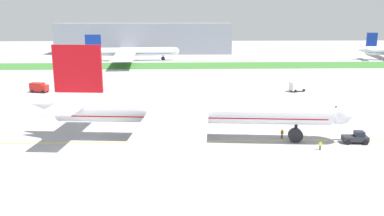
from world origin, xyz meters
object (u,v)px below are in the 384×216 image
Objects in this scene: ground_crew_marshaller_front at (186,124)px; ground_crew_wingwalker_starboard at (320,145)px; ground_crew_wingwalker_port at (282,133)px; service_truck_baggage_loader at (39,87)px; pushback_tug at (356,138)px; airliner_foreground at (187,109)px; service_truck_fuel_bowser at (94,99)px; service_truck_catering_van at (297,86)px; parked_airliner_far_left at (128,52)px.

ground_crew_wingwalker_starboard is at bearing -31.54° from ground_crew_marshaller_front.
ground_crew_wingwalker_port is 77.29m from service_truck_baggage_loader.
pushback_tug reaches higher than ground_crew_marshaller_front.
pushback_tug is at bearing -35.22° from service_truck_baggage_loader.
ground_crew_wingwalker_port is at bearing 124.52° from ground_crew_wingwalker_starboard.
service_truck_baggage_loader is at bearing 131.41° from airliner_foreground.
service_truck_fuel_bowser is 59.40m from service_truck_catering_van.
ground_crew_wingwalker_port is at bearing -36.96° from service_truck_fuel_bowser.
ground_crew_wingwalker_starboard is at bearing -155.17° from pushback_tug.
ground_crew_wingwalker_port is at bearing 165.05° from pushback_tug.
service_truck_baggage_loader is 0.07× the size of parked_airliner_far_left.
airliner_foreground reaches higher than service_truck_catering_van.
airliner_foreground is 16.90× the size of service_truck_baggage_loader.
ground_crew_marshaller_front is 0.29× the size of service_truck_baggage_loader.
ground_crew_marshaller_front is 52.33m from service_truck_catering_van.
ground_crew_marshaller_front is 129.35m from parked_airliner_far_left.
ground_crew_wingwalker_starboard is 58.86m from service_truck_fuel_bowser.
service_truck_catering_van reaches higher than ground_crew_marshaller_front.
airliner_foreground is 58.17m from service_truck_catering_van.
pushback_tug is 3.88× the size of ground_crew_wingwalker_starboard.
service_truck_fuel_bowser is (-45.39, 37.47, 0.46)m from ground_crew_wingwalker_starboard.
airliner_foreground is 64.87m from service_truck_baggage_loader.
airliner_foreground reaches higher than ground_crew_wingwalker_port.
ground_crew_marshaller_front is 26.25m from ground_crew_wingwalker_starboard.
service_truck_fuel_bowser reaches higher than ground_crew_wingwalker_port.
service_truck_fuel_bowser is at bearing -164.54° from service_truck_catering_van.
service_truck_fuel_bowser is at bearing 140.46° from ground_crew_wingwalker_starboard.
ground_crew_wingwalker_port is 0.02× the size of parked_airliner_far_left.
service_truck_catering_van is 0.06× the size of parked_airliner_far_left.
ground_crew_wingwalker_port is 49.30m from service_truck_catering_van.
service_truck_catering_van is at bearing 85.23° from pushback_tug.
pushback_tug reaches higher than ground_crew_wingwalker_port.
service_truck_baggage_loader is (-65.19, 55.04, 0.57)m from ground_crew_wingwalker_starboard.
ground_crew_wingwalker_starboard is at bearing -70.93° from parked_airliner_far_left.
service_truck_baggage_loader reaches higher than ground_crew_wingwalker_starboard.
pushback_tug is 63.00m from service_truck_fuel_bowser.
airliner_foreground is 16.03× the size of service_truck_fuel_bowser.
airliner_foreground reaches higher than pushback_tug.
ground_crew_wingwalker_port is 50.87m from service_truck_fuel_bowser.
service_truck_baggage_loader is at bearing 138.44° from service_truck_fuel_bowser.
service_truck_catering_van is (16.60, 46.42, 0.52)m from ground_crew_wingwalker_port.
ground_crew_wingwalker_starboard is 0.32× the size of service_truck_catering_van.
ground_crew_marshaller_front is (-17.63, 6.84, -0.08)m from ground_crew_wingwalker_port.
service_truck_catering_van is 105.99m from parked_airliner_far_left.
ground_crew_wingwalker_starboard is 85.32m from service_truck_baggage_loader.
service_truck_fuel_bowser is (-23.01, 23.74, 0.46)m from ground_crew_marshaller_front.
parked_airliner_far_left reaches higher than service_truck_baggage_loader.
service_truck_baggage_loader is 77.07m from service_truck_catering_van.
ground_crew_marshaller_front is at bearing -45.89° from service_truck_fuel_bowser.
ground_crew_wingwalker_port is at bearing 1.31° from airliner_foreground.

